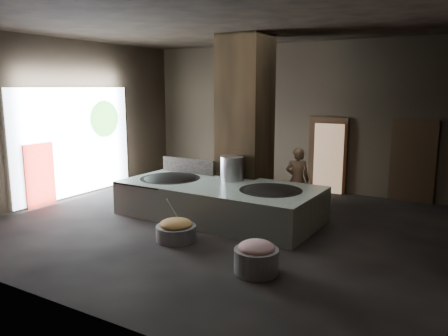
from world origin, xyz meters
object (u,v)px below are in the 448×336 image
Objects in this scene: cook at (297,180)px; meat_basin at (256,261)px; wok_right at (271,194)px; wok_left at (170,182)px; veg_basin at (176,233)px; stock_pot at (232,169)px; hearth_platform at (219,201)px.

meat_basin is (0.79, -3.96, -0.62)m from cook.
wok_right is 0.86× the size of cook.
cook reaches higher than wok_left.
wok_left is at bearing -177.95° from wok_right.
veg_basin is 2.26m from meat_basin.
stock_pot reaches higher than wok_right.
stock_pot is at bearing 86.05° from hearth_platform.
wok_right is at bearing -21.04° from stock_pot.
wok_left reaches higher than hearth_platform.
stock_pot reaches higher than meat_basin.
wok_right is at bearing 109.34° from meat_basin.
wok_left is at bearing 146.70° from meat_basin.
stock_pot is 0.38× the size of cook.
meat_basin is at bearing 80.76° from cook.
stock_pot is 0.75× the size of veg_basin.
meat_basin is (2.18, -3.02, -0.92)m from stock_pot.
cook reaches higher than stock_pot.
cook reaches higher than veg_basin.
hearth_platform is at bearing -177.88° from wok_right.
veg_basin is at bearing -50.00° from wok_left.
hearth_platform is 3.41× the size of wok_right.
wok_right is at bearing 65.83° from cook.
wok_right reaches higher than veg_basin.
meat_basin reaches higher than veg_basin.
cook is at bearing 86.41° from wok_right.
wok_left is 1.07× the size of wok_right.
hearth_platform is 2.11m from cook.
cook is at bearing 67.55° from veg_basin.
cook reaches higher than wok_right.
stock_pot is at bearing 13.43° from cook.
cook is 3.67m from veg_basin.
cook is 1.97× the size of veg_basin.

